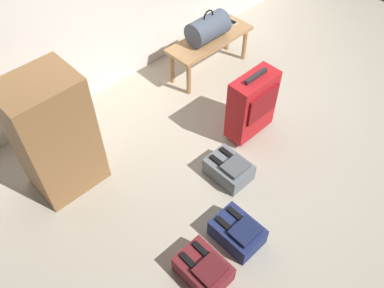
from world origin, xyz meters
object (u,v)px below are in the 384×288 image
Objects in this scene: side_cabinet at (55,137)px; suitcase_upright_red at (252,105)px; cell_phone at (231,21)px; backpack_navy at (238,232)px; bench at (210,43)px; backpack_maroon at (203,269)px; duffel_bag_slate at (208,28)px; backpack_grey at (229,169)px.

suitcase_upright_red is at bearing -24.72° from side_cabinet.
cell_phone is 2.45m from backpack_navy.
cell_phone is 2.39m from side_cabinet.
bench reaches higher than backpack_maroon.
duffel_bag_slate reaches higher than backpack_grey.
duffel_bag_slate is at bearing 51.30° from backpack_navy.
backpack_grey is at bearing -137.35° from cell_phone.
side_cabinet is at bearing 113.94° from backpack_navy.
bench reaches higher than backpack_navy.
bench is 0.20m from duffel_bag_slate.
bench is 0.91× the size of side_cabinet.
side_cabinet reaches higher than suitcase_upright_red.
side_cabinet reaches higher than duffel_bag_slate.
backpack_grey is at bearing -42.55° from side_cabinet.
duffel_bag_slate is 1.16× the size of backpack_navy.
bench is at bearing 50.48° from backpack_navy.
backpack_navy is at bearing 3.92° from backpack_maroon.
side_cabinet reaches higher than bench.
backpack_navy is (-0.41, -0.46, 0.00)m from backpack_grey.
backpack_grey and backpack_maroon have the same top height.
duffel_bag_slate is at bearing 6.76° from side_cabinet.
backpack_grey is 1.00× the size of backpack_navy.
backpack_grey is 1.47m from side_cabinet.
cell_phone is at bearing 42.65° from backpack_grey.
backpack_maroon is at bearing -176.08° from backpack_navy.
backpack_maroon is at bearing -151.70° from suitcase_upright_red.
duffel_bag_slate is 0.62× the size of suitcase_upright_red.
suitcase_upright_red is at bearing -128.80° from cell_phone.
side_cabinet reaches higher than backpack_grey.
backpack_grey is at bearing 48.84° from backpack_navy.
backpack_navy is (-1.31, -1.64, -0.46)m from duffel_bag_slate.
cell_phone is at bearing 51.20° from suitcase_upright_red.
bench is 2.63× the size of backpack_navy.
backpack_grey is 0.94m from backpack_maroon.
bench is 1.53m from backpack_grey.
duffel_bag_slate reaches higher than backpack_navy.
duffel_bag_slate reaches higher than backpack_maroon.
suitcase_upright_red is at bearing -113.78° from bench.
cell_phone is 1.85m from backpack_grey.
bench is 1.41× the size of suitcase_upright_red.
cell_phone reaches higher than backpack_grey.
backpack_grey is at bearing 31.37° from backpack_maroon.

